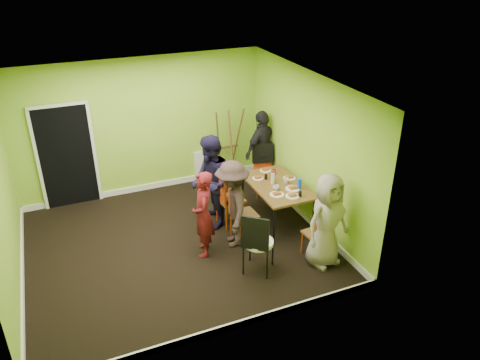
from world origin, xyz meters
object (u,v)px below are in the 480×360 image
(chair_back_end, at_px, (263,158))
(orange_bottle, at_px, (274,179))
(chair_left_near, at_px, (240,211))
(chair_bentwood, at_px, (257,241))
(dining_table, at_px, (277,187))
(blue_bottle, at_px, (299,184))
(chair_left_far, at_px, (226,196))
(chair_front_end, at_px, (319,231))
(person_left_far, at_px, (211,183))
(person_back_end, at_px, (262,150))
(person_front_end, at_px, (327,221))
(person_standing, at_px, (203,214))
(easel, at_px, (229,145))
(person_left_near, at_px, (232,204))
(thermos, at_px, (273,178))

(chair_back_end, bearing_deg, orange_bottle, 89.26)
(chair_left_near, distance_m, chair_bentwood, 0.99)
(dining_table, height_order, orange_bottle, orange_bottle)
(blue_bottle, bearing_deg, chair_left_far, 156.82)
(chair_front_end, distance_m, person_left_far, 2.11)
(chair_bentwood, height_order, blue_bottle, chair_bentwood)
(person_back_end, distance_m, person_front_end, 2.86)
(blue_bottle, xyz_separation_m, person_left_far, (-1.45, 0.62, 0.02))
(orange_bottle, distance_m, person_front_end, 1.62)
(person_standing, xyz_separation_m, person_back_end, (1.94, 1.84, 0.10))
(chair_back_end, distance_m, person_back_end, 0.22)
(chair_back_end, bearing_deg, easel, -44.80)
(chair_left_far, height_order, chair_front_end, chair_left_far)
(easel, bearing_deg, chair_left_near, -107.06)
(blue_bottle, distance_m, person_back_end, 1.67)
(dining_table, bearing_deg, person_back_end, 75.83)
(chair_left_far, height_order, person_standing, person_standing)
(chair_left_near, distance_m, blue_bottle, 1.20)
(chair_left_far, bearing_deg, blue_bottle, 60.04)
(chair_left_near, relative_size, chair_back_end, 0.97)
(chair_back_end, bearing_deg, person_front_end, 100.39)
(dining_table, xyz_separation_m, chair_front_end, (0.11, -1.32, -0.20))
(blue_bottle, bearing_deg, person_back_end, 87.96)
(dining_table, distance_m, person_left_near, 1.13)
(chair_left_near, distance_m, person_front_end, 1.54)
(chair_back_end, xyz_separation_m, person_left_far, (-1.45, -0.87, 0.14))
(chair_bentwood, bearing_deg, person_left_near, 132.86)
(dining_table, xyz_separation_m, chair_bentwood, (-1.00, -1.31, -0.09))
(person_standing, bearing_deg, person_back_end, 149.51)
(easel, distance_m, person_left_far, 1.90)
(person_left_far, bearing_deg, chair_left_near, 29.27)
(thermos, relative_size, person_left_near, 0.15)
(person_back_end, bearing_deg, orange_bottle, 50.18)
(easel, bearing_deg, dining_table, -84.71)
(dining_table, height_order, person_front_end, person_front_end)
(person_left_near, height_order, person_front_end, person_front_end)
(thermos, relative_size, person_front_end, 0.14)
(person_front_end, bearing_deg, person_left_far, 113.17)
(chair_left_far, relative_size, chair_left_near, 1.06)
(chair_left_far, distance_m, person_left_near, 0.66)
(orange_bottle, height_order, person_left_near, person_left_near)
(chair_back_end, height_order, person_standing, person_standing)
(blue_bottle, distance_m, person_left_far, 1.58)
(blue_bottle, bearing_deg, person_front_end, -97.98)
(easel, bearing_deg, blue_bottle, -78.30)
(person_left_far, relative_size, person_back_end, 1.03)
(chair_bentwood, distance_m, blue_bottle, 1.65)
(thermos, relative_size, orange_bottle, 2.68)
(dining_table, height_order, chair_left_near, chair_left_near)
(easel, height_order, orange_bottle, easel)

